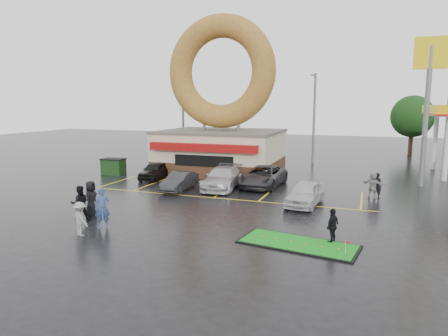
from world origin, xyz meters
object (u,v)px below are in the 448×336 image
(car_silver, at_px, (223,178))
(streetlight_right, at_px, (448,117))
(car_grey, at_px, (263,176))
(putting_green, at_px, (298,244))
(dumpster, at_px, (113,167))
(donut_shop, at_px, (221,121))
(person_cameraman, at_px, (333,226))
(car_black, at_px, (155,171))
(car_dgrey, at_px, (180,181))
(shell_sign, at_px, (429,84))
(car_white, at_px, (305,193))
(person_blue, at_px, (102,208))
(streetlight_left, at_px, (183,115))
(streetlight_mid, at_px, (314,116))

(car_silver, bearing_deg, streetlight_right, 38.35)
(car_grey, xyz_separation_m, putting_green, (4.46, -11.46, -0.71))
(car_silver, distance_m, dumpster, 10.98)
(donut_shop, height_order, person_cameraman, donut_shop)
(donut_shop, xyz_separation_m, car_silver, (2.56, -6.60, -3.70))
(car_black, xyz_separation_m, dumpster, (-4.34, 0.59, -0.03))
(person_cameraman, bearing_deg, putting_green, -39.19)
(donut_shop, relative_size, putting_green, 2.56)
(car_dgrey, xyz_separation_m, car_silver, (2.61, 1.61, 0.14))
(car_silver, bearing_deg, shell_sign, 17.69)
(streetlight_right, height_order, car_dgrey, streetlight_right)
(streetlight_right, relative_size, car_black, 2.27)
(streetlight_right, distance_m, car_black, 27.06)
(car_white, height_order, person_blue, person_blue)
(streetlight_left, bearing_deg, car_silver, -54.80)
(car_grey, bearing_deg, car_silver, -143.48)
(car_dgrey, bearing_deg, car_black, 138.81)
(shell_sign, height_order, dumpster, shell_sign)
(car_grey, height_order, person_blue, person_blue)
(streetlight_mid, xyz_separation_m, dumpster, (-15.19, -12.33, -4.13))
(shell_sign, relative_size, streetlight_right, 1.18)
(car_white, bearing_deg, car_grey, 136.29)
(car_black, xyz_separation_m, car_silver, (6.40, -1.63, 0.09))
(car_silver, relative_size, person_blue, 2.67)
(donut_shop, distance_m, shell_sign, 16.29)
(car_grey, xyz_separation_m, car_white, (3.71, -4.50, -0.04))
(car_dgrey, height_order, car_silver, car_silver)
(streetlight_left, distance_m, car_grey, 17.47)
(car_silver, xyz_separation_m, car_white, (6.27, -2.87, -0.06))
(streetlight_mid, distance_m, car_grey, 13.66)
(streetlight_left, height_order, car_white, streetlight_left)
(car_grey, relative_size, car_white, 1.29)
(car_white, bearing_deg, shell_sign, 56.65)
(streetlight_right, distance_m, car_dgrey, 25.97)
(streetlight_mid, height_order, person_cameraman, streetlight_mid)
(car_dgrey, bearing_deg, dumpster, 154.10)
(streetlight_left, distance_m, streetlight_right, 26.08)
(car_black, distance_m, car_silver, 6.61)
(person_cameraman, bearing_deg, car_black, -102.70)
(streetlight_right, height_order, putting_green, streetlight_right)
(donut_shop, distance_m, person_blue, 17.63)
(car_white, xyz_separation_m, person_cameraman, (2.10, -6.26, 0.06))
(car_black, bearing_deg, streetlight_left, 97.53)
(streetlight_right, relative_size, car_grey, 1.67)
(car_dgrey, bearing_deg, streetlight_right, 41.31)
(shell_sign, distance_m, putting_green, 18.28)
(streetlight_right, xyz_separation_m, car_white, (-10.17, -18.42, -4.07))
(car_silver, distance_m, car_grey, 3.04)
(shell_sign, distance_m, person_cameraman, 16.95)
(streetlight_mid, bearing_deg, car_white, -84.00)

